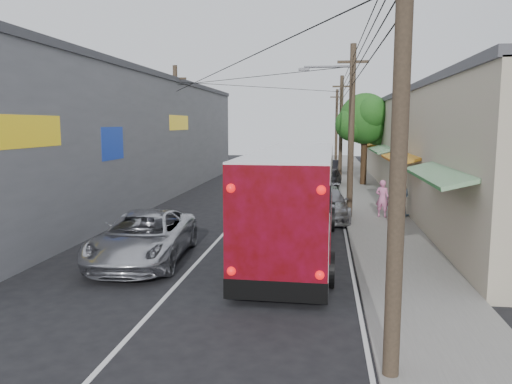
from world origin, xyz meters
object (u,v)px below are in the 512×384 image
pedestrian_near (382,198)px  parked_suv (325,203)px  jeepney (144,237)px  parked_car_mid (329,177)px  pedestrian_far (401,197)px  coach_bus (296,197)px  parked_car_far (331,167)px

pedestrian_near → parked_suv: bearing=28.0°
parked_suv → jeepney: bearing=-128.8°
parked_car_mid → pedestrian_near: bearing=-71.0°
jeepney → pedestrian_far: size_ratio=3.20×
parked_car_mid → coach_bus: bearing=-86.5°
parked_car_mid → jeepney: bearing=-98.8°
parked_suv → pedestrian_near: 2.66m
pedestrian_near → coach_bus: bearing=82.3°
jeepney → parked_car_far: (6.35, 29.15, -0.16)m
parked_car_mid → pedestrian_near: 12.24m
pedestrian_far → coach_bus: bearing=73.6°
jeepney → parked_suv: 10.09m
parked_suv → pedestrian_far: bearing=5.9°
coach_bus → pedestrian_far: coach_bus is taller
parked_car_mid → pedestrian_far: 12.03m
coach_bus → parked_suv: 5.93m
parked_suv → parked_car_far: bearing=85.0°
jeepney → parked_suv: (5.82, 8.24, -0.06)m
parked_suv → pedestrian_near: size_ratio=2.92×
coach_bus → parked_suv: bearing=80.5°
pedestrian_near → pedestrian_far: bearing=-130.0°
parked_car_far → parked_car_mid: bearing=-85.3°
coach_bus → pedestrian_far: size_ratio=6.89×
jeepney → parked_car_mid: 21.29m
parked_suv → parked_car_mid: parked_suv is taller
parked_suv → parked_car_mid: size_ratio=1.32×
coach_bus → pedestrian_near: (3.71, 5.90, -0.84)m
jeepney → parked_car_far: bearing=73.5°
parked_car_far → pedestrian_far: pedestrian_far is taller
parked_suv → parked_car_mid: 12.17m
parked_car_far → jeepney: bearing=-95.8°
parked_car_mid → pedestrian_far: bearing=-66.5°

